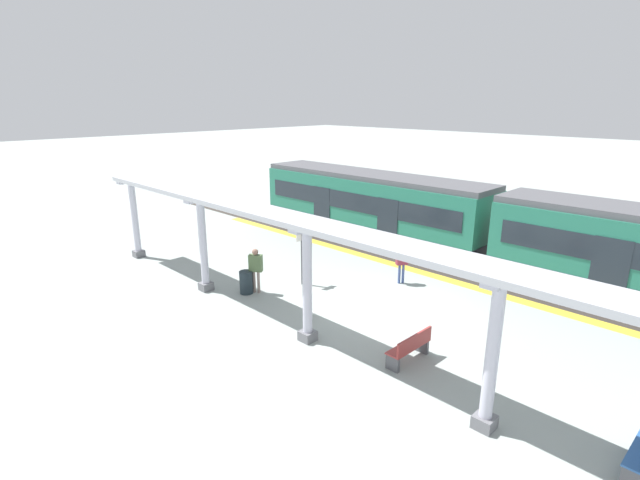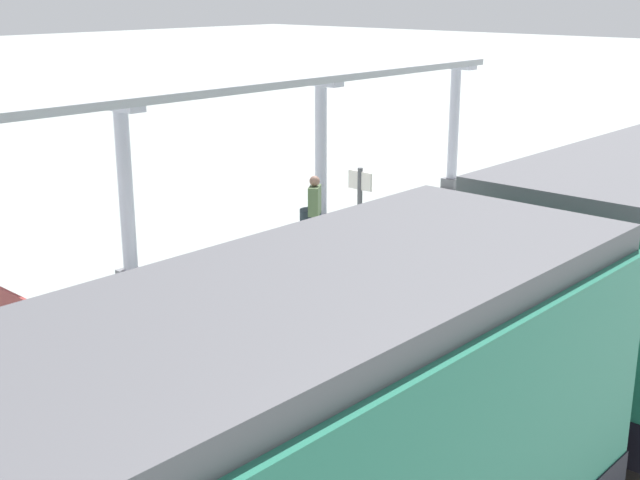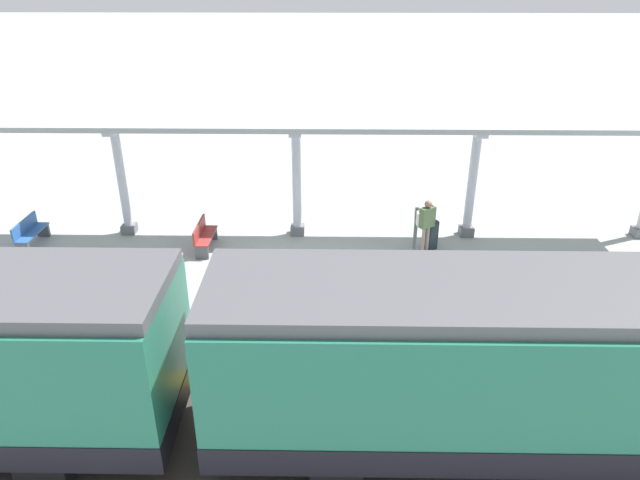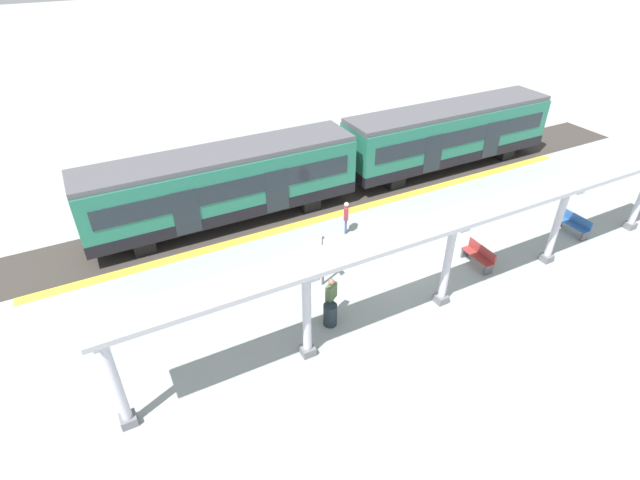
# 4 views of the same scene
# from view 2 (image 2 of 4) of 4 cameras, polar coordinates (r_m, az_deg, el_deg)

# --- Properties ---
(ground_plane) EXTENTS (176.00, 176.00, 0.00)m
(ground_plane) POSITION_cam_2_polar(r_m,az_deg,el_deg) (14.35, -4.26, -6.22)
(ground_plane) COLOR #97A09C
(tactile_edge_strip) EXTENTS (0.52, 28.12, 0.01)m
(tactile_edge_strip) POSITION_cam_2_polar(r_m,az_deg,el_deg) (12.15, 8.29, -10.76)
(tactile_edge_strip) COLOR gold
(tactile_edge_strip) RESTS_ON ground
(trackbed) EXTENTS (3.20, 40.12, 0.01)m
(trackbed) POSITION_cam_2_polar(r_m,az_deg,el_deg) (11.37, 16.28, -13.36)
(trackbed) COLOR #38332D
(trackbed) RESTS_ON ground
(canopy_pillar_nearest) EXTENTS (1.10, 0.44, 3.51)m
(canopy_pillar_nearest) POSITION_cam_2_polar(r_m,az_deg,el_deg) (24.43, 8.96, 7.52)
(canopy_pillar_nearest) COLOR slate
(canopy_pillar_nearest) RESTS_ON ground
(canopy_pillar_second) EXTENTS (1.10, 0.44, 3.51)m
(canopy_pillar_second) POSITION_cam_2_polar(r_m,az_deg,el_deg) (20.05, 0.06, 5.76)
(canopy_pillar_second) COLOR slate
(canopy_pillar_second) RESTS_ON ground
(canopy_pillar_third) EXTENTS (1.10, 0.44, 3.51)m
(canopy_pillar_third) POSITION_cam_2_polar(r_m,az_deg,el_deg) (16.47, -12.88, 2.94)
(canopy_pillar_third) COLOR slate
(canopy_pillar_third) RESTS_ON ground
(canopy_beam) EXTENTS (1.20, 22.87, 0.16)m
(canopy_beam) POSITION_cam_2_polar(r_m,az_deg,el_deg) (16.19, -13.10, 9.20)
(canopy_beam) COLOR #A8AAB2
(canopy_beam) RESTS_ON canopy_pillar_nearest
(bench_mid_platform) EXTENTS (1.51, 0.47, 0.86)m
(bench_mid_platform) POSITION_cam_2_polar(r_m,az_deg,el_deg) (14.53, -19.11, -4.96)
(bench_mid_platform) COLOR maroon
(bench_mid_platform) RESTS_ON ground
(trash_bin) EXTENTS (0.48, 0.48, 0.86)m
(trash_bin) POSITION_cam_2_polar(r_m,az_deg,el_deg) (18.83, -0.64, 0.81)
(trash_bin) COLOR #1F2B31
(trash_bin) RESTS_ON ground
(platform_info_sign) EXTENTS (0.56, 0.10, 2.20)m
(platform_info_sign) POSITION_cam_2_polar(r_m,az_deg,el_deg) (16.69, 2.68, 1.92)
(platform_info_sign) COLOR #4C4C51
(platform_info_sign) RESTS_ON ground
(passenger_waiting_near_edge) EXTENTS (0.49, 0.41, 1.56)m
(passenger_waiting_near_edge) POSITION_cam_2_polar(r_m,az_deg,el_deg) (13.18, 4.64, -3.78)
(passenger_waiting_near_edge) COLOR #394A80
(passenger_waiting_near_edge) RESTS_ON ground
(passenger_by_the_benches) EXTENTS (0.45, 0.53, 1.69)m
(passenger_by_the_benches) POSITION_cam_2_polar(r_m,az_deg,el_deg) (18.32, -0.36, 2.39)
(passenger_by_the_benches) COLOR gray
(passenger_by_the_benches) RESTS_ON ground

